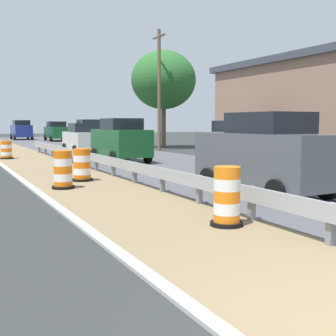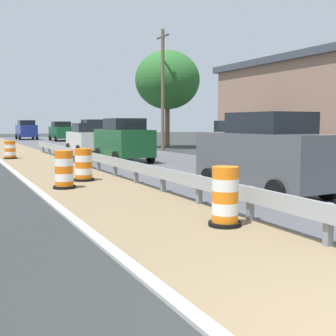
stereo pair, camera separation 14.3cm
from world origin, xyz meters
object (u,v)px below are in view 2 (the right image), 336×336
Objects in this scene: car_lead_near_lane at (123,140)px; utility_pole_mid at (163,88)px; traffic_barrel_far at (10,151)px; car_trailing_far_lane at (266,154)px; car_mid_far_lane at (61,131)px; car_trailing_near_lane at (94,133)px; traffic_barrel_mid at (84,166)px; car_distant_b at (26,130)px; car_lead_far_lane at (87,139)px; car_distant_a at (245,146)px; traffic_barrel_nearest at (225,199)px; traffic_barrel_close at (64,171)px.

car_lead_near_lane is 0.49× the size of utility_pole_mid.
car_trailing_far_lane is at bearing -72.88° from traffic_barrel_far.
car_trailing_near_lane is at bearing 2.39° from car_mid_far_lane.
traffic_barrel_far is at bearing -33.57° from car_trailing_near_lane.
traffic_barrel_mid is at bearing 34.67° from car_trailing_far_lane.
car_distant_b is at bearing -153.14° from car_mid_far_lane.
car_lead_far_lane is at bearing -7.41° from car_mid_far_lane.
car_trailing_far_lane reaches higher than car_trailing_near_lane.
car_distant_a is at bearing -176.17° from car_distant_b.
traffic_barrel_mid is 10.85m from traffic_barrel_far.
car_distant_b is (-2.85, 39.18, 0.10)m from car_distant_a.
utility_pole_mid is (5.72, 18.61, 3.25)m from car_trailing_far_lane.
utility_pole_mid reaches higher than car_lead_far_lane.
car_distant_a is at bearing -54.05° from traffic_barrel_far.
utility_pole_mid reaches higher than traffic_barrel_far.
car_trailing_far_lane is 5.82m from car_distant_a.
traffic_barrel_nearest reaches higher than traffic_barrel_far.
car_distant_a reaches higher than traffic_barrel_mid.
car_lead_near_lane is at bearing -155.70° from car_distant_a.
traffic_barrel_mid is 13.10m from car_lead_far_lane.
car_mid_far_lane is (6.65, 33.40, 0.55)m from traffic_barrel_mid.
car_trailing_near_lane is at bearing 179.04° from car_distant_a.
car_distant_a is at bearing -165.75° from car_lead_far_lane.
car_lead_near_lane reaches higher than traffic_barrel_close.
car_mid_far_lane reaches higher than traffic_barrel_mid.
traffic_barrel_nearest is at bearing 175.81° from car_distant_b.
car_lead_far_lane is at bearing 71.66° from traffic_barrel_close.
utility_pole_mid is at bearing -18.86° from car_trailing_far_lane.
traffic_barrel_nearest is 0.26× the size of car_trailing_far_lane.
utility_pole_mid is (5.65, 7.25, 3.28)m from car_lead_near_lane.
car_lead_near_lane is (4.78, 7.78, 0.57)m from traffic_barrel_close.
utility_pole_mid reaches higher than car_lead_near_lane.
utility_pole_mid is (10.42, 15.03, 3.85)m from traffic_barrel_close.
traffic_barrel_close reaches higher than traffic_barrel_far.
car_distant_b is at bearing -176.05° from car_distant_a.
car_trailing_far_lane is (3.71, -5.02, 0.62)m from traffic_barrel_mid.
traffic_barrel_mid is 0.25× the size of car_trailing_far_lane.
car_trailing_near_lane is at bearing 72.50° from traffic_barrel_mid.
traffic_barrel_far is 0.24× the size of car_lead_far_lane.
car_lead_far_lane is (2.99, 20.21, 0.45)m from traffic_barrel_nearest.
traffic_barrel_nearest is 1.04× the size of traffic_barrel_mid.
traffic_barrel_mid is at bearing 94.99° from traffic_barrel_nearest.
car_distant_b is (-2.82, 5.76, 0.07)m from car_mid_far_lane.
traffic_barrel_far is (-0.17, 12.24, -0.08)m from traffic_barrel_close.
car_lead_near_lane is at bearing -9.28° from car_trailing_near_lane.
car_distant_b is (0.04, 32.83, 0.04)m from car_lead_near_lane.
car_distant_b is 26.38m from utility_pole_mid.
car_lead_near_lane is 0.93× the size of car_trailing_far_lane.
traffic_barrel_mid is at bearing 174.09° from car_distant_b.
car_distant_b is at bearing 86.14° from traffic_barrel_nearest.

